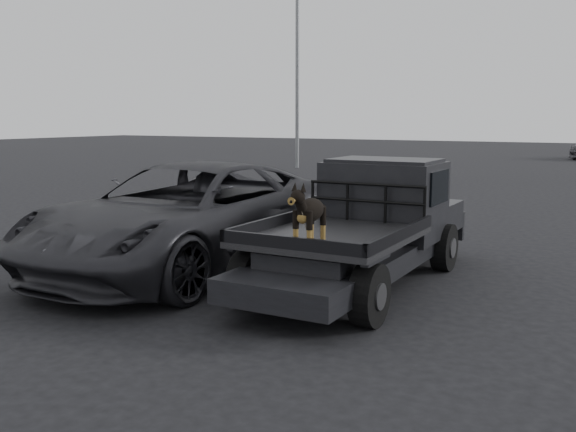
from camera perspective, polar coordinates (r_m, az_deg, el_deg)
The scene contains 7 objects.
ground at distance 8.11m, azimuth 4.46°, elevation -8.76°, with size 120.00×120.00×0.00m, color black.
flatbed_ute at distance 9.43m, azimuth 6.41°, elevation -3.40°, with size 2.00×5.40×0.92m, color black, non-canonical shape.
ute_cab at distance 10.16m, azimuth 8.56°, elevation 2.58°, with size 1.72×1.30×0.88m, color black, non-canonical shape.
headache_rack at distance 9.49m, azimuth 6.96°, elevation 1.17°, with size 1.80×0.08×0.55m, color black, non-canonical shape.
dog at distance 7.60m, azimuth 1.93°, elevation 0.07°, with size 0.32×0.60×0.74m, color black, non-canonical shape.
parked_suv at distance 10.49m, azimuth -8.85°, elevation -0.02°, with size 2.84×6.15×1.71m, color #2B2B2F.
floodlight_near at distance 31.73m, azimuth 0.84°, elevation 18.42°, with size 1.08×0.28×14.32m.
Camera 1 is at (3.19, -7.04, 2.44)m, focal length 40.00 mm.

